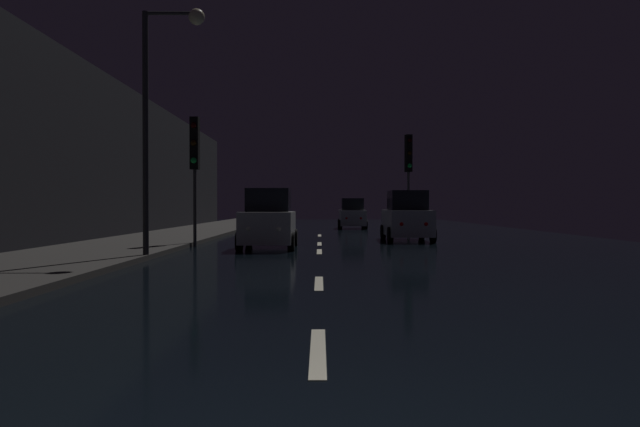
{
  "coord_description": "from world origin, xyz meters",
  "views": [
    {
      "loc": [
        0.02,
        -3.44,
        1.48
      ],
      "look_at": [
        0.09,
        16.83,
        1.24
      ],
      "focal_mm": 35.76,
      "sensor_mm": 36.0,
      "label": 1
    }
  ],
  "objects_px": {
    "traffic_light_far_right": "(406,162)",
    "traffic_light_far_left": "(192,153)",
    "car_distant_taillights": "(350,215)",
    "car_approaching_headlights": "(266,221)",
    "streetlamp_overhead": "(160,92)",
    "car_parked_right_far": "(405,218)"
  },
  "relations": [
    {
      "from": "car_approaching_headlights",
      "to": "traffic_light_far_left",
      "type": "bearing_deg",
      "value": -106.28
    },
    {
      "from": "traffic_light_far_right",
      "to": "car_distant_taillights",
      "type": "xyz_separation_m",
      "value": [
        -2.4,
        9.36,
        -2.83
      ]
    },
    {
      "from": "car_approaching_headlights",
      "to": "car_parked_right_far",
      "type": "height_order",
      "value": "car_parked_right_far"
    },
    {
      "from": "traffic_light_far_right",
      "to": "streetlamp_overhead",
      "type": "relative_size",
      "value": 0.75
    },
    {
      "from": "car_parked_right_far",
      "to": "streetlamp_overhead",
      "type": "bearing_deg",
      "value": 140.88
    },
    {
      "from": "traffic_light_far_left",
      "to": "car_parked_right_far",
      "type": "distance_m",
      "value": 9.52
    },
    {
      "from": "traffic_light_far_left",
      "to": "car_distant_taillights",
      "type": "relative_size",
      "value": 1.2
    },
    {
      "from": "car_distant_taillights",
      "to": "traffic_light_far_left",
      "type": "bearing_deg",
      "value": 160.37
    },
    {
      "from": "traffic_light_far_left",
      "to": "car_distant_taillights",
      "type": "distance_m",
      "value": 19.99
    },
    {
      "from": "traffic_light_far_right",
      "to": "car_distant_taillights",
      "type": "height_order",
      "value": "traffic_light_far_right"
    },
    {
      "from": "traffic_light_far_left",
      "to": "car_parked_right_far",
      "type": "height_order",
      "value": "traffic_light_far_left"
    },
    {
      "from": "streetlamp_overhead",
      "to": "traffic_light_far_left",
      "type": "bearing_deg",
      "value": 92.73
    },
    {
      "from": "car_distant_taillights",
      "to": "car_parked_right_far",
      "type": "height_order",
      "value": "car_parked_right_far"
    },
    {
      "from": "car_parked_right_far",
      "to": "car_approaching_headlights",
      "type": "bearing_deg",
      "value": 131.4
    },
    {
      "from": "traffic_light_far_right",
      "to": "traffic_light_far_left",
      "type": "height_order",
      "value": "traffic_light_far_right"
    },
    {
      "from": "streetlamp_overhead",
      "to": "car_distant_taillights",
      "type": "bearing_deg",
      "value": 75.35
    },
    {
      "from": "traffic_light_far_right",
      "to": "car_approaching_headlights",
      "type": "bearing_deg",
      "value": -45.83
    },
    {
      "from": "traffic_light_far_left",
      "to": "streetlamp_overhead",
      "type": "distance_m",
      "value": 5.89
    },
    {
      "from": "traffic_light_far_right",
      "to": "traffic_light_far_left",
      "type": "distance_m",
      "value": 13.01
    },
    {
      "from": "traffic_light_far_right",
      "to": "car_distant_taillights",
      "type": "relative_size",
      "value": 1.3
    },
    {
      "from": "traffic_light_far_right",
      "to": "car_approaching_headlights",
      "type": "xyz_separation_m",
      "value": [
        -6.31,
        -10.13,
        -2.78
      ]
    },
    {
      "from": "traffic_light_far_left",
      "to": "streetlamp_overhead",
      "type": "bearing_deg",
      "value": 3.9
    }
  ]
}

